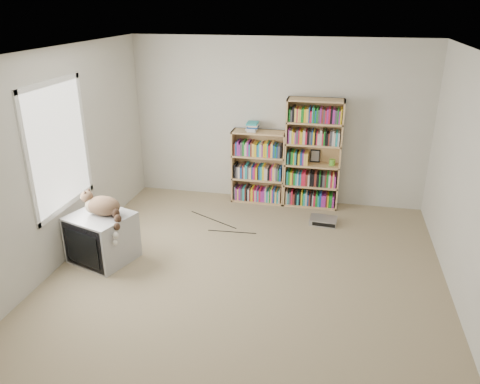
% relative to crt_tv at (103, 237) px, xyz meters
% --- Properties ---
extents(floor, '(4.50, 5.00, 0.01)m').
position_rel_crt_tv_xyz_m(floor, '(1.80, -0.16, -0.30)').
color(floor, tan).
rests_on(floor, ground).
extents(wall_back, '(4.50, 0.02, 2.50)m').
position_rel_crt_tv_xyz_m(wall_back, '(1.80, 2.34, 0.95)').
color(wall_back, beige).
rests_on(wall_back, floor).
extents(wall_front, '(4.50, 0.02, 2.50)m').
position_rel_crt_tv_xyz_m(wall_front, '(1.80, -2.66, 0.95)').
color(wall_front, beige).
rests_on(wall_front, floor).
extents(wall_left, '(0.02, 5.00, 2.50)m').
position_rel_crt_tv_xyz_m(wall_left, '(-0.45, -0.16, 0.95)').
color(wall_left, beige).
rests_on(wall_left, floor).
extents(wall_right, '(0.02, 5.00, 2.50)m').
position_rel_crt_tv_xyz_m(wall_right, '(4.05, -0.16, 0.95)').
color(wall_right, beige).
rests_on(wall_right, floor).
extents(ceiling, '(4.50, 5.00, 0.02)m').
position_rel_crt_tv_xyz_m(ceiling, '(1.80, -0.16, 2.20)').
color(ceiling, white).
rests_on(ceiling, wall_back).
extents(window, '(0.02, 1.22, 1.52)m').
position_rel_crt_tv_xyz_m(window, '(-0.44, 0.04, 1.10)').
color(window, white).
rests_on(window, wall_left).
extents(crt_tv, '(0.84, 0.80, 0.59)m').
position_rel_crt_tv_xyz_m(crt_tv, '(0.00, 0.00, 0.00)').
color(crt_tv, '#A6A6A9').
rests_on(crt_tv, floor).
extents(cat, '(0.61, 0.49, 0.50)m').
position_rel_crt_tv_xyz_m(cat, '(0.08, -0.01, 0.38)').
color(cat, '#372216').
rests_on(cat, crt_tv).
extents(bookcase_tall, '(0.83, 0.30, 1.66)m').
position_rel_crt_tv_xyz_m(bookcase_tall, '(2.37, 2.20, 0.50)').
color(bookcase_tall, tan).
rests_on(bookcase_tall, floor).
extents(bookcase_short, '(0.83, 0.30, 1.14)m').
position_rel_crt_tv_xyz_m(bookcase_short, '(1.55, 2.20, 0.23)').
color(bookcase_short, tan).
rests_on(bookcase_short, floor).
extents(book_stack, '(0.19, 0.24, 0.13)m').
position_rel_crt_tv_xyz_m(book_stack, '(1.44, 2.19, 0.91)').
color(book_stack, red).
rests_on(book_stack, bookcase_short).
extents(green_mug, '(0.09, 0.09, 0.10)m').
position_rel_crt_tv_xyz_m(green_mug, '(2.66, 2.18, 0.43)').
color(green_mug, '#5EB634').
rests_on(green_mug, bookcase_tall).
extents(framed_print, '(0.14, 0.05, 0.19)m').
position_rel_crt_tv_xyz_m(framed_print, '(2.40, 2.28, 0.48)').
color(framed_print, black).
rests_on(framed_print, bookcase_tall).
extents(dvd_player, '(0.39, 0.30, 0.09)m').
position_rel_crt_tv_xyz_m(dvd_player, '(2.60, 1.55, -0.25)').
color(dvd_player, '#B0B0B5').
rests_on(dvd_player, floor).
extents(wall_outlet, '(0.01, 0.08, 0.13)m').
position_rel_crt_tv_xyz_m(wall_outlet, '(-0.44, 0.34, 0.02)').
color(wall_outlet, silver).
rests_on(wall_outlet, wall_left).
extents(floor_cables, '(1.20, 0.70, 0.01)m').
position_rel_crt_tv_xyz_m(floor_cables, '(1.55, 1.24, -0.29)').
color(floor_cables, black).
rests_on(floor_cables, floor).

